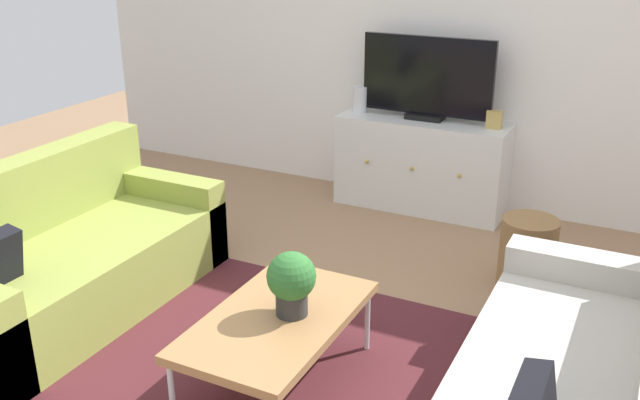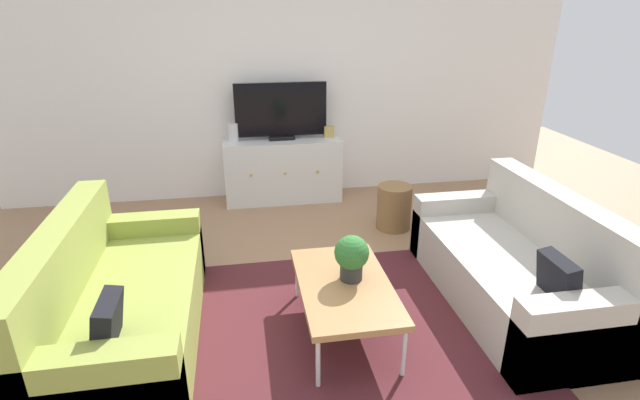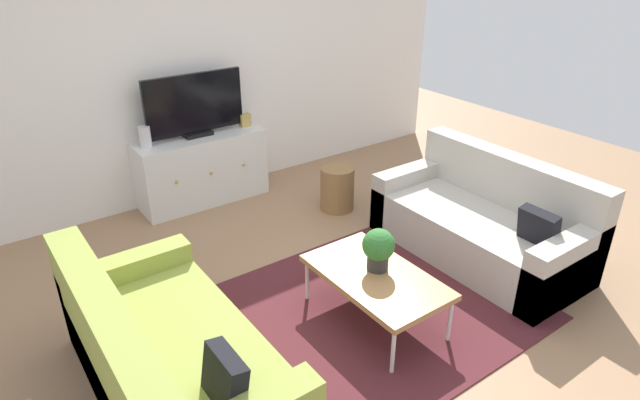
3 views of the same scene
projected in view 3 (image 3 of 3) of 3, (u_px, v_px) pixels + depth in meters
name	position (u px, v px, depth m)	size (l,w,h in m)	color
ground_plane	(345.00, 305.00, 4.08)	(10.00, 10.00, 0.00)	#997251
wall_back	(189.00, 65.00, 5.33)	(6.40, 0.12, 2.70)	white
area_rug	(358.00, 315.00, 3.97)	(2.50, 1.90, 0.01)	#4C1E23
couch_left_side	(162.00, 365.00, 3.13)	(0.87, 1.79, 0.85)	olive
couch_right_side	(486.00, 224.00, 4.63)	(0.87, 1.79, 0.85)	#B2ADA3
coffee_table	(376.00, 278.00, 3.77)	(0.60, 1.03, 0.39)	#A37547
potted_plant	(378.00, 248.00, 3.75)	(0.23, 0.23, 0.31)	#2D2D2D
tv_console	(202.00, 169.00, 5.52)	(1.30, 0.47, 0.71)	silver
flat_screen_tv	(195.00, 105.00, 5.24)	(1.00, 0.16, 0.62)	black
glass_vase	(145.00, 137.00, 5.04)	(0.11, 0.11, 0.20)	silver
mantel_clock	(245.00, 120.00, 5.61)	(0.11, 0.07, 0.13)	tan
wicker_basket	(337.00, 188.00, 5.41)	(0.34, 0.34, 0.45)	olive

